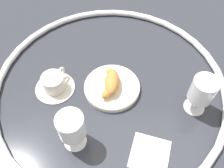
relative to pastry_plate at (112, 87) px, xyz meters
The scene contains 8 objects.
ground_plane 0.02m from the pastry_plate, 24.94° to the left, with size 2.20×2.20×0.00m, color #2D3038.
table_chrome_rim 0.02m from the pastry_plate, 24.94° to the left, with size 0.80×0.80×0.02m, color silver.
pastry_plate is the anchor object (origin of this frame).
croissant_large 0.03m from the pastry_plate, 87.54° to the left, with size 0.14×0.07×0.04m.
coffee_cup_near 0.20m from the pastry_plate, 91.16° to the left, with size 0.14×0.14×0.06m.
juice_glass_left 0.23m from the pastry_plate, 152.73° to the left, with size 0.08×0.08×0.14m.
juice_glass_right 0.29m from the pastry_plate, 102.47° to the right, with size 0.08×0.08×0.14m.
folded_napkin 0.26m from the pastry_plate, 151.93° to the right, with size 0.11×0.11×0.01m, color silver.
Camera 1 is at (-0.49, -0.03, 0.69)m, focal length 38.63 mm.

